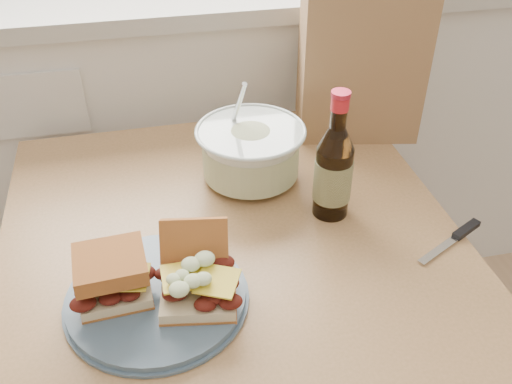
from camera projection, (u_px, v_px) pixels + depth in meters
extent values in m
cube|color=white|center=(178.00, 135.00, 1.80)|extent=(2.40, 0.60, 0.90)
cube|color=tan|center=(231.00, 238.00, 1.06)|extent=(0.84, 0.84, 0.04)
cube|color=tan|center=(70.00, 267.00, 1.49)|extent=(0.06, 0.06, 0.66)
cube|color=tan|center=(337.00, 227.00, 1.63)|extent=(0.06, 0.06, 0.66)
cylinder|color=#485E74|center=(157.00, 297.00, 0.91)|extent=(0.28, 0.28, 0.02)
cube|color=beige|center=(115.00, 289.00, 0.89)|extent=(0.11, 0.11, 0.02)
cube|color=yellow|center=(112.00, 274.00, 0.87)|extent=(0.07, 0.07, 0.00)
cube|color=#A1612A|center=(110.00, 264.00, 0.86)|extent=(0.11, 0.11, 0.03)
cube|color=beige|center=(199.00, 294.00, 0.88)|extent=(0.13, 0.12, 0.02)
cube|color=yellow|center=(197.00, 278.00, 0.86)|extent=(0.08, 0.08, 0.00)
cube|color=#A1612A|center=(195.00, 249.00, 0.92)|extent=(0.12, 0.09, 0.10)
cone|color=silver|center=(251.00, 154.00, 1.16)|extent=(0.21, 0.21, 0.11)
cylinder|color=silver|center=(251.00, 157.00, 1.16)|extent=(0.20, 0.20, 0.07)
torus|color=silver|center=(251.00, 131.00, 1.12)|extent=(0.22, 0.22, 0.01)
cylinder|color=silver|center=(237.00, 108.00, 1.12)|extent=(0.03, 0.09, 0.15)
cylinder|color=black|center=(332.00, 182.00, 1.06)|extent=(0.07, 0.07, 0.14)
cone|color=black|center=(337.00, 138.00, 1.00)|extent=(0.07, 0.07, 0.04)
cylinder|color=black|center=(339.00, 112.00, 0.97)|extent=(0.03, 0.03, 0.06)
cylinder|color=red|center=(340.00, 103.00, 0.96)|extent=(0.03, 0.03, 0.02)
cylinder|color=#B5213A|center=(341.00, 94.00, 0.95)|extent=(0.03, 0.03, 0.01)
cylinder|color=#383F1F|center=(333.00, 179.00, 1.05)|extent=(0.07, 0.07, 0.08)
cube|color=silver|center=(441.00, 248.00, 1.01)|extent=(0.11, 0.07, 0.00)
cube|color=black|center=(466.00, 229.00, 1.05)|extent=(0.07, 0.05, 0.01)
cube|color=#9F6E4D|center=(361.00, 57.00, 1.26)|extent=(0.29, 0.22, 0.35)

